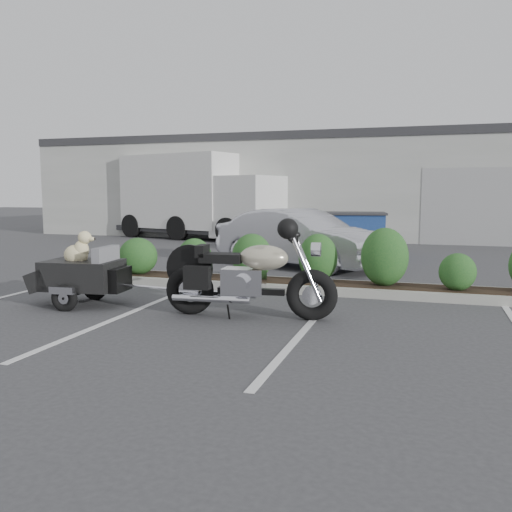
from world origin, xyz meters
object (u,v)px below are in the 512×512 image
(pet_trailer, at_px, (82,274))
(delivery_truck, at_px, (200,198))
(sedan, at_px, (300,238))
(motorcycle, at_px, (248,278))
(dumpster, at_px, (351,234))

(pet_trailer, bearing_deg, delivery_truck, 99.59)
(delivery_truck, bearing_deg, sedan, -35.16)
(motorcycle, relative_size, delivery_truck, 0.34)
(motorcycle, distance_m, dumpster, 7.99)
(dumpster, height_order, delivery_truck, delivery_truck)
(motorcycle, xyz_separation_m, pet_trailer, (-2.79, 0.02, -0.07))
(motorcycle, distance_m, pet_trailer, 2.79)
(motorcycle, xyz_separation_m, dumpster, (0.41, 7.98, 0.04))
(sedan, relative_size, delivery_truck, 0.57)
(dumpster, xyz_separation_m, delivery_truck, (-6.38, 4.18, 0.92))
(pet_trailer, xyz_separation_m, delivery_truck, (-3.18, 12.13, 1.04))
(motorcycle, bearing_deg, pet_trailer, 174.45)
(sedan, bearing_deg, pet_trailer, 179.66)
(motorcycle, relative_size, pet_trailer, 1.25)
(dumpster, bearing_deg, pet_trailer, -120.98)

